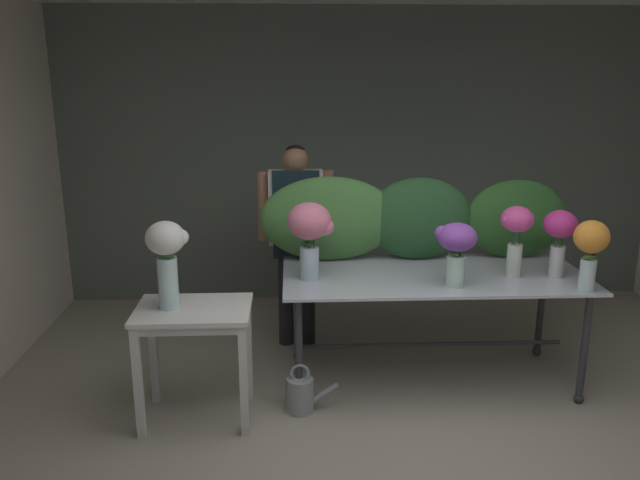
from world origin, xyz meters
TOP-DOWN VIEW (x-y plane):
  - ground_plane at (0.00, 1.66)m, footprint 7.54×7.54m
  - wall_back at (0.00, 3.31)m, footprint 5.80×0.12m
  - display_table_glass at (0.32, 1.44)m, footprint 2.11×0.96m
  - side_table_white at (-1.30, 1.00)m, footprint 0.72×0.53m
  - florist at (-0.64, 2.14)m, footprint 0.61×0.24m
  - foliage_backdrop at (0.17, 1.80)m, footprint 2.31×0.26m
  - vase_fuchsia_hydrangea at (0.86, 1.35)m, footprint 0.23×0.22m
  - vase_violet_peonies at (0.40, 1.18)m, footprint 0.27×0.26m
  - vase_sunset_anemones at (1.24, 1.05)m, footprint 0.22×0.22m
  - vase_magenta_tulips at (1.15, 1.33)m, footprint 0.22×0.22m
  - vase_rosy_snapdragons at (-0.55, 1.37)m, footprint 0.31×0.30m
  - vase_white_roses_tall at (-1.44, 1.00)m, footprint 0.26×0.24m
  - watering_can at (-0.63, 1.04)m, footprint 0.35×0.18m

SIDE VIEW (x-z plane):
  - ground_plane at x=0.00m, z-range 0.00..0.00m
  - watering_can at x=-0.63m, z-range -0.05..0.30m
  - side_table_white at x=-1.30m, z-range 0.27..1.04m
  - display_table_glass at x=0.32m, z-range 0.30..1.13m
  - florist at x=-0.64m, z-range 0.20..1.85m
  - vase_violet_peonies at x=0.40m, z-range 0.89..1.31m
  - vase_white_roses_tall at x=-1.44m, z-range 0.83..1.39m
  - vase_sunset_anemones at x=1.24m, z-range 0.89..1.35m
  - vase_magenta_tulips at x=1.15m, z-range 0.90..1.37m
  - foliage_backdrop at x=0.17m, z-range 0.82..1.45m
  - vase_fuchsia_hydrangea at x=0.86m, z-range 0.90..1.40m
  - vase_rosy_snapdragons at x=-0.55m, z-range 0.90..1.44m
  - wall_back at x=0.00m, z-range 0.00..2.78m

